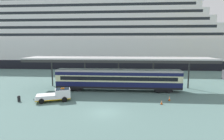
{
  "coord_description": "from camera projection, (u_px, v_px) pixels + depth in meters",
  "views": [
    {
      "loc": [
        2.54,
        -22.44,
        8.89
      ],
      "look_at": [
        0.39,
        7.8,
        4.5
      ],
      "focal_mm": 28.71,
      "sensor_mm": 36.0,
      "label": 1
    }
  ],
  "objects": [
    {
      "name": "traffic_cone_mid",
      "position": [
        169.0,
        98.0,
        28.3
      ],
      "size": [
        0.36,
        0.36,
        0.75
      ],
      "color": "black",
      "rests_on": "ground"
    },
    {
      "name": "train_carriage",
      "position": [
        118.0,
        79.0,
        34.17
      ],
      "size": [
        23.47,
        2.81,
        4.11
      ],
      "color": "black",
      "rests_on": "ground"
    },
    {
      "name": "traffic_cone_near",
      "position": [
        162.0,
        102.0,
        26.58
      ],
      "size": [
        0.36,
        0.36,
        0.69
      ],
      "color": "black",
      "rests_on": "ground"
    },
    {
      "name": "quay_bollard",
      "position": [
        19.0,
        98.0,
        27.91
      ],
      "size": [
        0.48,
        0.48,
        0.96
      ],
      "color": "black",
      "rests_on": "ground"
    },
    {
      "name": "service_truck",
      "position": [
        57.0,
        95.0,
        28.24
      ],
      "size": [
        5.58,
        3.7,
        2.02
      ],
      "color": "white",
      "rests_on": "ground"
    },
    {
      "name": "ground_plane",
      "position": [
        105.0,
        112.0,
        23.61
      ],
      "size": [
        400.0,
        400.0,
        0.0
      ],
      "primitive_type": "plane",
      "color": "slate"
    },
    {
      "name": "platform_canopy",
      "position": [
        118.0,
        59.0,
        34.07
      ],
      "size": [
        35.36,
        5.74,
        6.36
      ],
      "color": "#B3B3B3",
      "rests_on": "ground"
    },
    {
      "name": "cruise_ship",
      "position": [
        74.0,
        37.0,
        77.55
      ],
      "size": [
        124.01,
        31.87,
        34.74
      ],
      "color": "black",
      "rests_on": "ground"
    }
  ]
}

